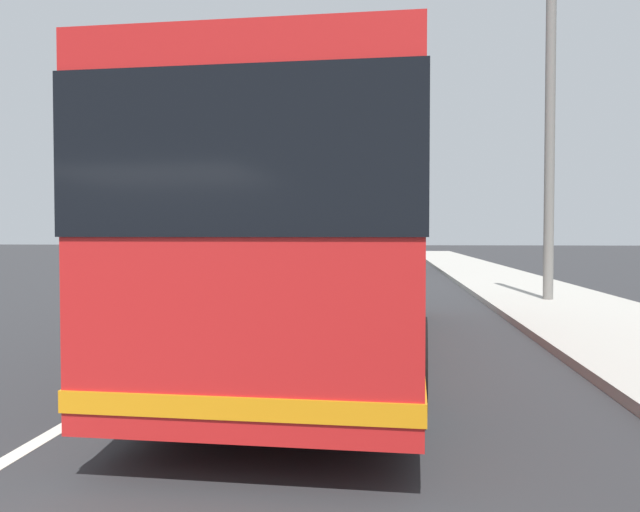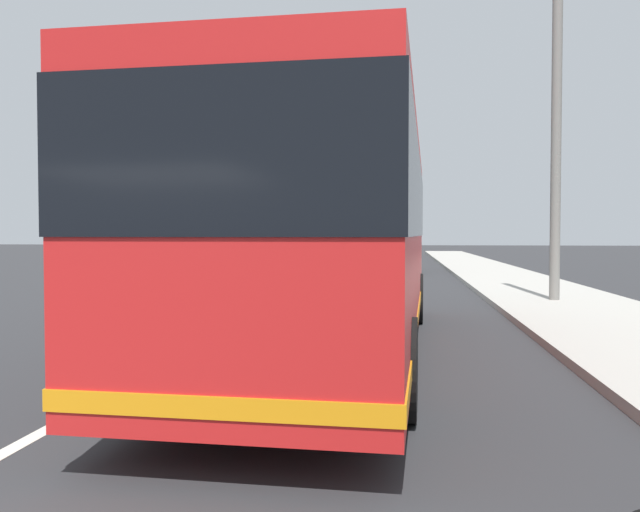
# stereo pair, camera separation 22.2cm
# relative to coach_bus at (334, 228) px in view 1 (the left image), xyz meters

# --- Properties ---
(lane_divider_line) EXTENTS (110.00, 0.16, 0.01)m
(lane_divider_line) POSITION_rel_coach_bus_xyz_m (1.27, 2.16, -1.87)
(lane_divider_line) COLOR silver
(lane_divider_line) RESTS_ON ground
(coach_bus) EXTENTS (10.92, 2.99, 3.22)m
(coach_bus) POSITION_rel_coach_bus_xyz_m (0.00, 0.00, 0.00)
(coach_bus) COLOR red
(coach_bus) RESTS_ON ground
(car_ahead_same_lane) EXTENTS (4.41, 1.99, 1.46)m
(car_ahead_same_lane) POSITION_rel_coach_bus_xyz_m (35.22, 0.33, -1.19)
(car_ahead_same_lane) COLOR #2D7238
(car_ahead_same_lane) RESTS_ON ground
(car_behind_bus) EXTENTS (4.60, 2.17, 1.44)m
(car_behind_bus) POSITION_rel_coach_bus_xyz_m (22.14, -0.15, -1.19)
(car_behind_bus) COLOR black
(car_behind_bus) RESTS_ON ground
(car_far_distant) EXTENTS (4.36, 2.10, 1.58)m
(car_far_distant) POSITION_rel_coach_bus_xyz_m (31.84, 3.79, -1.14)
(car_far_distant) COLOR gray
(car_far_distant) RESTS_ON ground
(car_oncoming) EXTENTS (4.68, 2.10, 1.43)m
(car_oncoming) POSITION_rel_coach_bus_xyz_m (43.40, 3.79, -1.19)
(car_oncoming) COLOR black
(car_oncoming) RESTS_ON ground
(utility_pole) EXTENTS (0.25, 0.25, 8.65)m
(utility_pole) POSITION_rel_coach_bus_xyz_m (7.19, -4.84, 2.45)
(utility_pole) COLOR slate
(utility_pole) RESTS_ON ground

